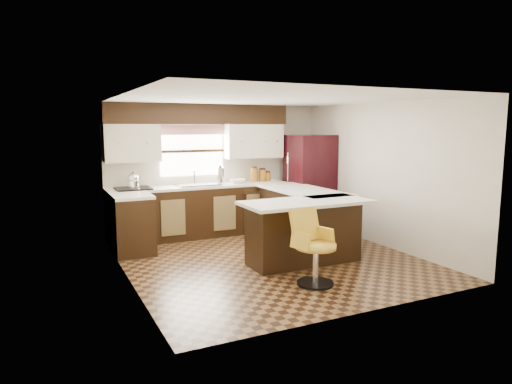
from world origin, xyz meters
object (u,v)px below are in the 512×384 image
peninsula_return (304,233)px  refrigerator (310,182)px  bar_chair (316,248)px  peninsula_long (300,218)px

peninsula_return → refrigerator: 2.38m
bar_chair → peninsula_long: bearing=49.5°
peninsula_return → bar_chair: 0.95m
peninsula_long → refrigerator: size_ratio=1.06×
peninsula_long → bar_chair: bar_chair is taller
refrigerator → bar_chair: size_ratio=1.90×
peninsula_long → bar_chair: bearing=-115.7°
refrigerator → bar_chair: 3.29m
peninsula_return → refrigerator: size_ratio=0.90×
refrigerator → bar_chair: bearing=-120.9°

